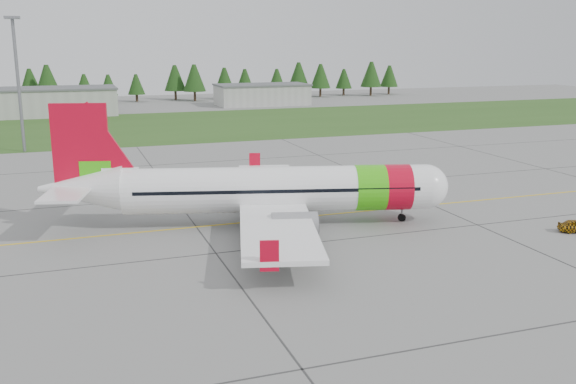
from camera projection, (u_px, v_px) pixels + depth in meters
name	position (u px, v px, depth m)	size (l,w,h in m)	color
ground	(382.00, 235.00, 56.77)	(320.00, 320.00, 0.00)	gray
aircraft	(267.00, 190.00, 59.51)	(37.15, 34.98, 11.46)	white
grass_strip	(197.00, 125.00, 132.12)	(320.00, 50.00, 0.03)	#30561E
taxi_guideline	(345.00, 213.00, 64.12)	(120.00, 0.25, 0.02)	gold
hangar_west	(44.00, 103.00, 147.53)	(32.00, 14.00, 6.00)	#A8A8A3
hangar_east	(262.00, 95.00, 172.63)	(24.00, 12.00, 5.20)	#A8A8A3
floodlight_mast	(19.00, 87.00, 97.50)	(0.50, 0.50, 20.00)	slate
treeline	(157.00, 84.00, 182.43)	(160.00, 8.00, 10.00)	#1C3F14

